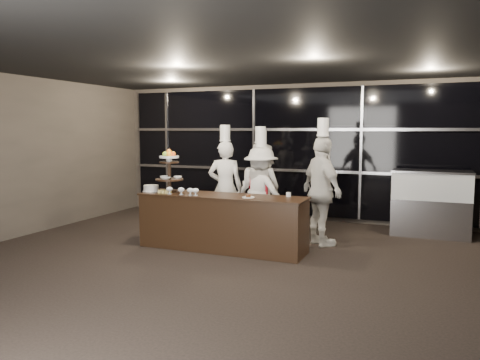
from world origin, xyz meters
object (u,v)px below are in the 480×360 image
at_px(display_stand, 169,168).
at_px(chef_a, 225,187).
at_px(buffet_counter, 222,222).
at_px(display_case, 431,200).
at_px(chef_d, 322,190).
at_px(chef_b, 260,189).
at_px(chef_c, 261,192).
at_px(layer_cake, 151,188).

bearing_deg(display_stand, chef_a, 62.65).
height_order(buffet_counter, display_case, display_case).
bearing_deg(chef_a, display_case, 20.02).
bearing_deg(display_stand, chef_d, 20.59).
bearing_deg(chef_d, buffet_counter, -147.71).
relative_size(display_case, chef_b, 0.69).
relative_size(display_stand, display_case, 0.53).
bearing_deg(buffet_counter, display_stand, -179.99).
bearing_deg(buffet_counter, display_case, 37.07).
bearing_deg(display_stand, display_case, 29.93).
bearing_deg(display_case, chef_d, -139.32).
height_order(display_stand, chef_d, chef_d).
bearing_deg(display_case, chef_a, -159.98).
distance_m(display_stand, chef_c, 1.75).
xyz_separation_m(buffet_counter, layer_cake, (-1.34, -0.05, 0.51)).
xyz_separation_m(display_stand, chef_a, (0.57, 1.09, -0.42)).
xyz_separation_m(layer_cake, chef_c, (1.65, 1.11, -0.12)).
xyz_separation_m(chef_a, chef_c, (0.74, -0.04, -0.06)).
distance_m(chef_b, chef_c, 0.12).
xyz_separation_m(layer_cake, display_case, (4.55, 2.47, -0.29)).
distance_m(display_case, chef_b, 3.22).
relative_size(display_stand, chef_b, 0.36).
bearing_deg(chef_b, display_stand, -137.27).
bearing_deg(layer_cake, chef_d, 19.15).
bearing_deg(chef_b, buffet_counter, -102.27).
bearing_deg(buffet_counter, chef_d, 32.29).
distance_m(chef_a, chef_c, 0.74).
bearing_deg(buffet_counter, chef_c, 73.93).
relative_size(buffet_counter, chef_b, 1.38).
relative_size(buffet_counter, chef_d, 1.29).
bearing_deg(chef_d, chef_b, 169.23).
distance_m(buffet_counter, chef_a, 1.26).
bearing_deg(layer_cake, chef_c, 33.88).
bearing_deg(chef_a, chef_b, 5.16).
bearing_deg(chef_a, display_stand, -117.35).
xyz_separation_m(layer_cake, chef_b, (1.60, 1.21, -0.08)).
relative_size(buffet_counter, display_case, 2.01).
height_order(layer_cake, chef_a, chef_a).
bearing_deg(chef_c, buffet_counter, -106.07).
height_order(chef_c, chef_d, chef_d).
relative_size(chef_c, chef_d, 0.91).
height_order(display_stand, chef_a, chef_a).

